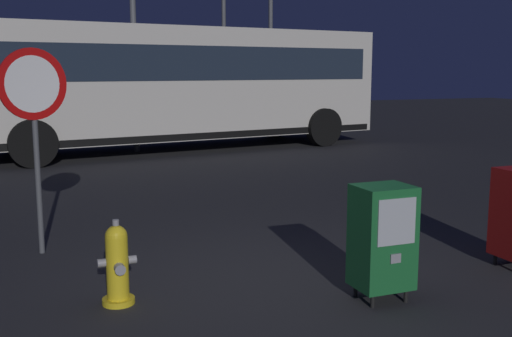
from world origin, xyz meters
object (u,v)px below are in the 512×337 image
object	(u,v)px
stop_sign	(34,108)
street_light_far_right	(224,9)
newspaper_box_secondary	(382,237)
fire_hydrant	(117,265)
bus_near	(175,82)

from	to	relation	value
stop_sign	street_light_far_right	bearing A→B (deg)	63.17
newspaper_box_secondary	stop_sign	size ratio (longest dim) A/B	0.46
stop_sign	street_light_far_right	world-z (taller)	street_light_far_right
fire_hydrant	street_light_far_right	bearing A→B (deg)	67.90
newspaper_box_secondary	street_light_far_right	bearing A→B (deg)	76.20
fire_hydrant	street_light_far_right	world-z (taller)	street_light_far_right
newspaper_box_secondary	street_light_far_right	size ratio (longest dim) A/B	0.15
newspaper_box_secondary	stop_sign	distance (m)	3.86
stop_sign	fire_hydrant	bearing A→B (deg)	-73.31
newspaper_box_secondary	bus_near	xyz separation A→B (m)	(0.90, 10.71, 1.14)
stop_sign	street_light_far_right	xyz separation A→B (m)	(6.47, 12.80, 2.38)
fire_hydrant	stop_sign	bearing A→B (deg)	106.69
fire_hydrant	bus_near	xyz separation A→B (m)	(3.06, 9.95, 1.36)
newspaper_box_secondary	bus_near	size ratio (longest dim) A/B	0.09
stop_sign	newspaper_box_secondary	bearing A→B (deg)	-43.45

